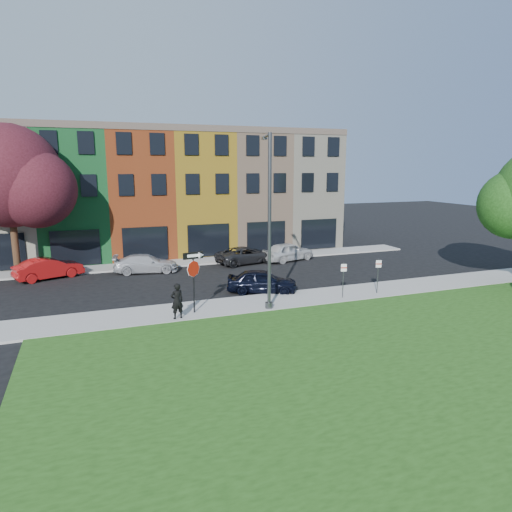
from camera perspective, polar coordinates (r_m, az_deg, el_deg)
name	(u,v)px	position (r m, az deg, el deg)	size (l,w,h in m)	color
ground	(293,320)	(22.50, 4.69, -8.01)	(120.00, 120.00, 0.00)	black
sidewalk_near	(303,298)	(25.89, 5.89, -5.30)	(40.00, 3.00, 0.12)	#989590
sidewalk_far	(175,263)	(35.51, -10.12, -0.89)	(40.00, 2.40, 0.12)	#989590
rowhouse_block	(165,194)	(40.99, -11.26, 7.63)	(30.00, 10.12, 10.00)	beige
stop_sign	(193,270)	(22.82, -7.83, -1.71)	(1.04, 0.21, 3.10)	black
man	(177,301)	(22.37, -9.84, -5.56)	(0.72, 0.55, 1.76)	black
sedan_near	(262,281)	(26.98, 0.75, -3.15)	(4.42, 3.16, 1.40)	black
parked_car_red	(49,268)	(33.27, -24.49, -1.40)	(4.55, 3.01, 1.42)	#9C1111
parked_car_silver	(146,263)	(32.98, -13.58, -0.92)	(4.66, 2.48, 1.29)	#B0B0B5
parked_car_dark	(245,255)	(35.08, -1.33, 0.12)	(5.01, 3.10, 1.30)	black
parked_car_white	(288,251)	(36.12, 4.01, 0.57)	(4.65, 2.89, 1.48)	silver
street_lamp	(269,222)	(23.15, 1.63, 4.24)	(0.90, 2.53, 8.86)	#434547
parking_sign_a	(343,276)	(25.84, 10.86, -2.44)	(0.31, 0.13, 2.01)	#434547
parking_sign_b	(378,272)	(27.19, 15.01, -1.91)	(0.31, 0.13, 2.03)	#434547
tree_purple	(11,178)	(33.76, -28.32, 8.53)	(7.97, 6.97, 9.96)	black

